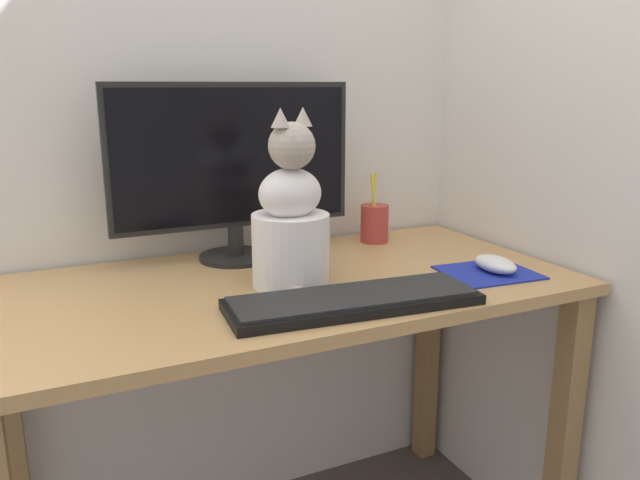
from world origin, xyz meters
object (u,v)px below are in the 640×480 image
object	(u,v)px
monitor	(233,165)
cat	(290,222)
pen_cup	(374,223)
computer_mouse_right	(495,264)
keyboard	(353,300)

from	to	relation	value
monitor	cat	bearing A→B (deg)	-80.80
cat	pen_cup	world-z (taller)	cat
pen_cup	computer_mouse_right	bearing A→B (deg)	-75.25
monitor	computer_mouse_right	size ratio (longest dim) A/B	5.04
keyboard	computer_mouse_right	distance (m)	0.37
keyboard	computer_mouse_right	size ratio (longest dim) A/B	4.33
keyboard	cat	distance (m)	0.21
monitor	pen_cup	size ratio (longest dim) A/B	3.11
computer_mouse_right	monitor	bearing A→B (deg)	143.26
computer_mouse_right	cat	world-z (taller)	cat
monitor	computer_mouse_right	distance (m)	0.61
cat	pen_cup	distance (m)	0.42
computer_mouse_right	keyboard	bearing A→B (deg)	-172.29
cat	monitor	bearing A→B (deg)	80.44
monitor	keyboard	size ratio (longest dim) A/B	1.16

